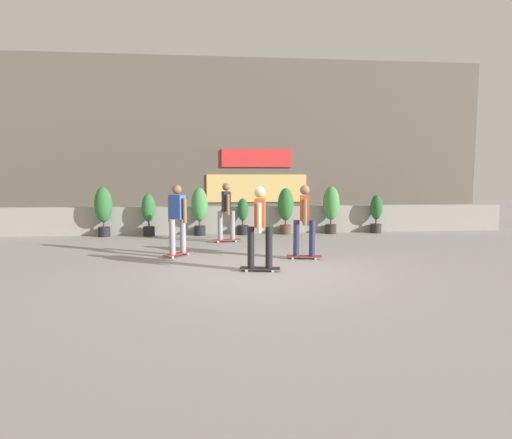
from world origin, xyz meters
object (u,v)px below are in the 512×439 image
Objects in this scene: potted_plant_4 at (286,207)px; potted_plant_5 at (331,206)px; skater_by_wall_left at (177,217)px; potted_plant_1 at (149,212)px; skater_foreground at (260,225)px; potted_plant_2 at (200,208)px; potted_plant_6 at (376,212)px; skater_mid_plaza at (226,210)px; potted_plant_0 at (103,208)px; skater_far_right at (304,218)px; potted_plant_3 at (243,216)px.

potted_plant_5 is at bearing 0.00° from potted_plant_4.
skater_by_wall_left is at bearing -142.15° from potted_plant_5.
potted_plant_1 is 0.79× the size of skater_foreground.
potted_plant_6 is at bearing 0.00° from potted_plant_2.
skater_by_wall_left is at bearing -119.71° from skater_mid_plaza.
potted_plant_0 is 6.95m from skater_far_right.
potted_plant_5 is (7.28, 0.00, -0.00)m from potted_plant_0.
potted_plant_2 is (2.98, -0.00, -0.02)m from potted_plant_0.
potted_plant_4 is 0.97× the size of potted_plant_5.
potted_plant_0 reaches higher than potted_plant_6.
potted_plant_6 is 0.75× the size of skater_by_wall_left.
skater_mid_plaza is (3.78, -1.53, 0.03)m from potted_plant_0.
skater_far_right is (1.10, -4.28, 0.32)m from potted_plant_3.
potted_plant_1 is 4.39m from potted_plant_4.
skater_by_wall_left reaches higher than potted_plant_1.
potted_plant_2 is 0.90× the size of skater_far_right.
skater_far_right is at bearing -38.09° from potted_plant_0.
potted_plant_3 is at bearing 69.13° from skater_mid_plaza.
potted_plant_1 is 5.90m from potted_plant_5.
skater_far_right reaches higher than potted_plant_5.
skater_far_right is at bearing -112.95° from potted_plant_5.
potted_plant_4 is 0.89× the size of skater_mid_plaza.
potted_plant_1 is 2.99m from potted_plant_3.
potted_plant_4 is (1.40, 0.00, 0.26)m from potted_plant_3.
potted_plant_4 is 3.06m from potted_plant_6.
potted_plant_5 is at bearing 67.05° from skater_far_right.
skater_foreground is at bearing -134.24° from skater_far_right.
potted_plant_1 is 0.79× the size of skater_mid_plaza.
potted_plant_0 is 4.08m from skater_mid_plaza.
skater_foreground is 1.00× the size of skater_far_right.
skater_by_wall_left is (-6.26, -3.67, 0.24)m from potted_plant_6.
potted_plant_1 is at bearing 180.00° from potted_plant_4.
skater_mid_plaza is at bearing 60.29° from skater_by_wall_left.
potted_plant_4 reaches higher than potted_plant_3.
potted_plant_5 is 5.98m from skater_by_wall_left.
potted_plant_2 is 0.90× the size of skater_mid_plaza.
potted_plant_1 is 1.13× the size of potted_plant_3.
potted_plant_1 is 0.86× the size of potted_plant_5.
potted_plant_0 is at bearing 124.90° from skater_by_wall_left.
skater_far_right is at bearing -59.87° from potted_plant_2.
skater_by_wall_left is at bearing 134.29° from skater_foreground.
skater_far_right reaches higher than potted_plant_6.
skater_by_wall_left is (1.18, -3.67, 0.19)m from potted_plant_1.
potted_plant_6 is (5.84, 0.00, -0.19)m from potted_plant_2.
potted_plant_3 is 1.67m from skater_mid_plaza.
potted_plant_0 is at bearing 128.28° from skater_foreground.
potted_plant_0 reaches higher than potted_plant_4.
potted_plant_6 is at bearing 30.36° from skater_by_wall_left.
potted_plant_0 is at bearing 180.00° from potted_plant_3.
skater_by_wall_left is 2.46m from skater_mid_plaza.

